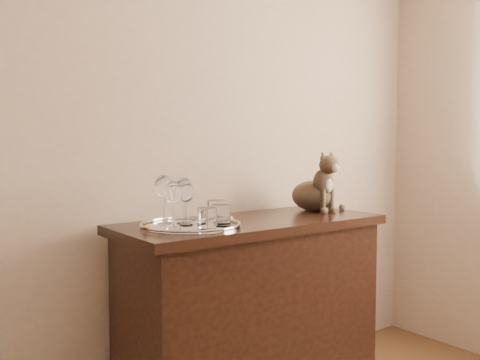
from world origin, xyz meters
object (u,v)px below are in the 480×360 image
(wine_glass_a, at_px, (164,200))
(wine_glass_b, at_px, (184,201))
(tray, at_px, (191,226))
(wine_glass_d, at_px, (186,203))
(tumbler_b, at_px, (207,218))
(wine_glass_c, at_px, (174,205))
(sideboard, at_px, (251,315))
(cat, at_px, (313,181))
(tumbler_c, at_px, (217,212))
(tumbler_a, at_px, (221,215))

(wine_glass_a, distance_m, wine_glass_b, 0.08)
(tray, bearing_deg, wine_glass_d, 107.14)
(wine_glass_a, distance_m, tumbler_b, 0.23)
(wine_glass_c, bearing_deg, wine_glass_b, 43.43)
(sideboard, relative_size, cat, 4.04)
(tray, bearing_deg, wine_glass_b, 85.89)
(tray, xyz_separation_m, tumbler_b, (0.00, -0.12, 0.05))
(cat, bearing_deg, tumbler_c, -168.22)
(wine_glass_a, height_order, wine_glass_b, wine_glass_a)
(tray, distance_m, tumbler_c, 0.13)
(tumbler_c, bearing_deg, wine_glass_c, -173.94)
(tumbler_b, bearing_deg, cat, 15.48)
(sideboard, distance_m, tray, 0.54)
(wine_glass_a, bearing_deg, tumbler_c, -27.27)
(wine_glass_c, height_order, tumbler_a, wine_glass_c)
(tumbler_c, bearing_deg, sideboard, 9.55)
(tray, height_order, tumbler_b, tumbler_b)
(wine_glass_b, xyz_separation_m, wine_glass_d, (-0.01, -0.04, -0.01))
(wine_glass_b, bearing_deg, wine_glass_d, -106.37)
(sideboard, height_order, tumbler_c, tumbler_c)
(tumbler_c, bearing_deg, wine_glass_b, 148.57)
(wine_glass_d, bearing_deg, tumbler_b, -86.69)
(wine_glass_c, relative_size, wine_glass_d, 1.06)
(tray, bearing_deg, wine_glass_c, -160.64)
(sideboard, xyz_separation_m, wine_glass_b, (-0.32, 0.04, 0.53))
(wine_glass_b, height_order, cat, cat)
(tumbler_b, relative_size, tumbler_c, 0.89)
(tumbler_c, distance_m, cat, 0.65)
(tray, xyz_separation_m, wine_glass_a, (-0.07, 0.09, 0.10))
(sideboard, height_order, wine_glass_a, wine_glass_a)
(tray, distance_m, wine_glass_c, 0.14)
(cat, bearing_deg, wine_glass_c, -168.98)
(sideboard, bearing_deg, cat, 8.89)
(sideboard, relative_size, tumbler_b, 14.48)
(wine_glass_d, relative_size, tumbler_b, 2.08)
(wine_glass_c, bearing_deg, tumbler_c, 6.06)
(tray, relative_size, wine_glass_b, 2.14)
(sideboard, bearing_deg, tumbler_a, -154.98)
(tumbler_c, bearing_deg, cat, 9.10)
(wine_glass_b, relative_size, tumbler_c, 2.01)
(wine_glass_b, xyz_separation_m, tumbler_a, (0.08, -0.15, -0.05))
(tumbler_b, height_order, cat, cat)
(wine_glass_b, bearing_deg, tumbler_b, -91.00)
(sideboard, height_order, wine_glass_c, wine_glass_c)
(tumbler_a, relative_size, cat, 0.29)
(tumbler_a, bearing_deg, wine_glass_c, 163.90)
(wine_glass_b, bearing_deg, wine_glass_c, -136.57)
(tray, distance_m, tumbler_a, 0.13)
(tumbler_c, bearing_deg, tumbler_b, -138.02)
(wine_glass_a, relative_size, cat, 0.67)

